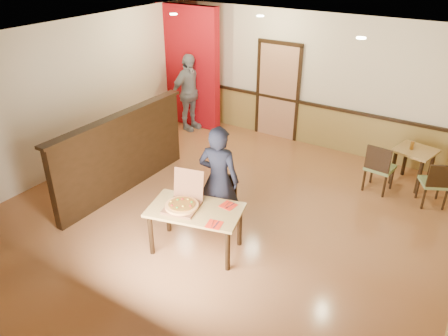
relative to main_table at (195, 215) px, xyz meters
The scene contains 24 objects.
floor 1.10m from the main_table, 95.86° to the left, with size 7.00×7.00×0.00m, color #A76A41.
ceiling 2.39m from the main_table, 95.86° to the left, with size 7.00×7.00×0.00m, color black.
wall_back 4.50m from the main_table, 91.23° to the left, with size 7.00×7.00×0.00m, color beige.
wall_left 3.80m from the main_table, 165.61° to the left, with size 7.00×7.00×0.00m, color beige.
wainscot_back 4.40m from the main_table, 91.24° to the left, with size 7.00×0.04×0.90m, color olive.
chair_rail_back 4.39m from the main_table, 91.24° to the left, with size 7.00×0.06×0.06m, color black.
back_door 4.50m from the main_table, 101.54° to the left, with size 0.90×0.06×2.10m, color tan.
booth_partition 2.22m from the main_table, 160.98° to the left, with size 0.20×3.10×1.44m.
red_accent_panel 5.00m from the main_table, 127.36° to the left, with size 1.60×0.20×2.78m, color #9D0B12.
spot_a 4.23m from the main_table, 131.34° to the left, with size 0.14×0.14×0.02m, color #FFF4B2.
spot_b 4.16m from the main_table, 104.65° to the left, with size 0.14×0.14×0.02m, color #FFF4B2.
spot_c 3.52m from the main_table, 61.68° to the left, with size 0.14×0.14×0.02m, color #FFF4B2.
main_table is the anchor object (origin of this frame).
diner_chair 0.77m from the main_table, 92.97° to the left, with size 0.49×0.49×0.84m.
side_chair_left 3.56m from the main_table, 60.36° to the left, with size 0.49×0.49×0.91m.
side_chair_right 4.11m from the main_table, 49.04° to the left, with size 0.56×0.56×0.84m.
side_table 4.32m from the main_table, 59.14° to the left, with size 0.78×0.78×0.70m.
diner 0.68m from the main_table, 90.61° to the left, with size 0.63×0.42×1.73m, color black.
passerby 4.62m from the main_table, 127.61° to the left, with size 1.05×0.44×1.79m, color gray.
pizza_box 0.25m from the main_table, 165.10° to the right, with size 0.56×0.62×0.48m.
pizza 0.24m from the main_table, 149.85° to the right, with size 0.47×0.47×0.03m, color #EFAA56.
napkin_near 0.48m from the main_table, 21.77° to the right, with size 0.24×0.24×0.01m.
napkin_far 0.49m from the main_table, 42.30° to the left, with size 0.22×0.22×0.01m.
condiment 4.27m from the main_table, 59.90° to the left, with size 0.06×0.06×0.15m, color #8E5619.
Camera 1 is at (3.20, -5.05, 4.07)m, focal length 35.00 mm.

